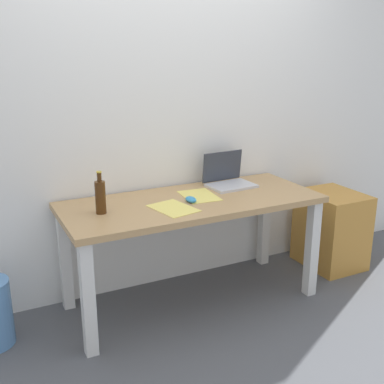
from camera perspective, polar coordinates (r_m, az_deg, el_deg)
name	(u,v)px	position (r m, az deg, el deg)	size (l,w,h in m)	color
ground_plane	(192,300)	(3.36, 0.00, -12.74)	(8.00, 8.00, 0.00)	#515459
back_wall	(166,103)	(3.31, -3.18, 10.58)	(5.20, 0.08, 2.60)	white
desk	(192,214)	(3.10, 0.00, -2.68)	(1.67, 0.69, 0.72)	tan
laptop_right	(228,179)	(3.38, 4.33, 1.58)	(0.33, 0.27, 0.23)	silver
beer_bottle	(100,196)	(2.83, -10.88, -0.52)	(0.06, 0.06, 0.26)	#47280F
computer_mouse	(191,199)	(3.01, -0.13, -0.90)	(0.06, 0.10, 0.03)	#338CC6
paper_yellow_folder	(173,208)	(2.90, -2.24, -1.94)	(0.21, 0.30, 0.00)	#F4E06B
paper_sheet_near_back	(199,196)	(3.14, 0.88, -0.44)	(0.21, 0.30, 0.00)	#F4E06B
filing_cabinet	(331,229)	(3.91, 16.29, -4.29)	(0.40, 0.48, 0.59)	#C68938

